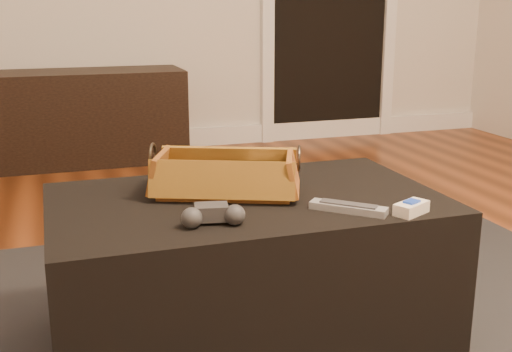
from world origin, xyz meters
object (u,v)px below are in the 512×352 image
object	(u,v)px
media_cabinet	(65,118)
game_controller	(213,215)
silver_remote	(348,208)
wicker_basket	(226,177)
tv_remote	(218,187)
ottoman	(247,272)
cream_gadget	(411,208)

from	to	relation	value
media_cabinet	game_controller	world-z (taller)	media_cabinet
media_cabinet	silver_remote	distance (m)	2.60
wicker_basket	tv_remote	bearing A→B (deg)	-165.56
tv_remote	wicker_basket	bearing A→B (deg)	30.87
tv_remote	game_controller	world-z (taller)	game_controller
media_cabinet	ottoman	xyz separation A→B (m)	(0.38, -2.34, -0.05)
cream_gadget	media_cabinet	bearing A→B (deg)	105.31
silver_remote	game_controller	bearing A→B (deg)	178.33
ottoman	game_controller	size ratio (longest dim) A/B	6.69
media_cabinet	game_controller	bearing A→B (deg)	-84.51
ottoman	game_controller	world-z (taller)	game_controller
media_cabinet	cream_gadget	size ratio (longest dim) A/B	13.59
media_cabinet	cream_gadget	bearing A→B (deg)	-74.69
wicker_basket	ottoman	bearing A→B (deg)	-44.86
tv_remote	silver_remote	size ratio (longest dim) A/B	1.22
wicker_basket	game_controller	distance (m)	0.24
tv_remote	silver_remote	bearing A→B (deg)	-24.28
tv_remote	wicker_basket	xyz separation A→B (m)	(0.02, 0.01, 0.02)
silver_remote	cream_gadget	size ratio (longest dim) A/B	1.64
wicker_basket	silver_remote	xyz separation A→B (m)	(0.24, -0.23, -0.04)
media_cabinet	game_controller	xyz separation A→B (m)	(0.24, -2.52, 0.19)
cream_gadget	ottoman	bearing A→B (deg)	142.75
wicker_basket	silver_remote	world-z (taller)	wicker_basket
silver_remote	wicker_basket	bearing A→B (deg)	135.91
silver_remote	cream_gadget	xyz separation A→B (m)	(0.13, -0.06, 0.01)
wicker_basket	cream_gadget	size ratio (longest dim) A/B	4.21
media_cabinet	ottoman	bearing A→B (deg)	-80.83
wicker_basket	cream_gadget	xyz separation A→B (m)	(0.38, -0.30, -0.03)
wicker_basket	media_cabinet	bearing A→B (deg)	98.29
tv_remote	game_controller	distance (m)	0.23
media_cabinet	cream_gadget	distance (m)	2.70
media_cabinet	game_controller	size ratio (longest dim) A/B	9.19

